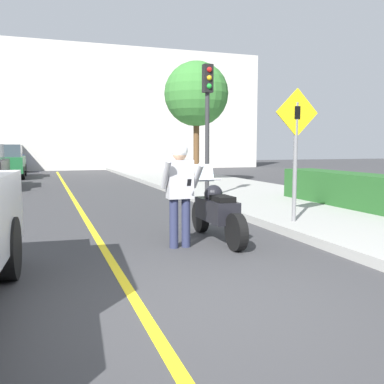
# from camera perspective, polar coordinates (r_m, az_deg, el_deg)

# --- Properties ---
(ground_plane) EXTENTS (80.00, 80.00, 0.00)m
(ground_plane) POSITION_cam_1_polar(r_m,az_deg,el_deg) (4.37, 1.75, -15.40)
(ground_plane) COLOR #38383A
(sidewalk_curb) EXTENTS (4.40, 44.00, 0.16)m
(sidewalk_curb) POSITION_cam_1_polar(r_m,az_deg,el_deg) (10.12, 19.25, -2.88)
(sidewalk_curb) COLOR #9E9E99
(sidewalk_curb) RESTS_ON ground
(road_center_line) EXTENTS (0.12, 36.00, 0.01)m
(road_center_line) POSITION_cam_1_polar(r_m,az_deg,el_deg) (9.96, -14.12, -3.29)
(road_center_line) COLOR yellow
(road_center_line) RESTS_ON ground
(building_backdrop) EXTENTS (28.00, 1.20, 8.30)m
(building_backdrop) POSITION_cam_1_polar(r_m,az_deg,el_deg) (29.94, -16.78, 10.77)
(building_backdrop) COLOR beige
(building_backdrop) RESTS_ON ground
(motorcycle) EXTENTS (0.62, 2.16, 1.28)m
(motorcycle) POSITION_cam_1_polar(r_m,az_deg,el_deg) (7.29, 3.27, -2.64)
(motorcycle) COLOR black
(motorcycle) RESTS_ON ground
(person_biker) EXTENTS (0.59, 0.46, 1.66)m
(person_biker) POSITION_cam_1_polar(r_m,az_deg,el_deg) (6.69, -1.62, 1.05)
(person_biker) COLOR #282D4C
(person_biker) RESTS_ON ground
(crossing_sign) EXTENTS (0.91, 0.08, 2.53)m
(crossing_sign) POSITION_cam_1_polar(r_m,az_deg,el_deg) (8.40, 13.69, 6.47)
(crossing_sign) COLOR slate
(crossing_sign) RESTS_ON sidewalk_curb
(traffic_light) EXTENTS (0.26, 0.30, 3.67)m
(traffic_light) POSITION_cam_1_polar(r_m,az_deg,el_deg) (12.04, 2.09, 11.42)
(traffic_light) COLOR #2D2D30
(traffic_light) RESTS_ON sidewalk_curb
(hedge_row) EXTENTS (0.90, 5.26, 0.80)m
(hedge_row) POSITION_cam_1_polar(r_m,az_deg,el_deg) (10.82, 21.54, 0.15)
(hedge_row) COLOR #235623
(hedge_row) RESTS_ON sidewalk_curb
(street_tree) EXTENTS (2.60, 2.60, 4.85)m
(street_tree) POSITION_cam_1_polar(r_m,az_deg,el_deg) (17.77, 0.59, 12.89)
(street_tree) COLOR brown
(street_tree) RESTS_ON sidewalk_curb
(parked_car_green) EXTENTS (1.88, 4.20, 1.68)m
(parked_car_green) POSITION_cam_1_polar(r_m,az_deg,el_deg) (23.36, -23.66, 3.80)
(parked_car_green) COLOR black
(parked_car_green) RESTS_ON ground
(parked_car_blue) EXTENTS (1.88, 4.20, 1.68)m
(parked_car_blue) POSITION_cam_1_polar(r_m,az_deg,el_deg) (28.91, -23.24, 4.17)
(parked_car_blue) COLOR black
(parked_car_blue) RESTS_ON ground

